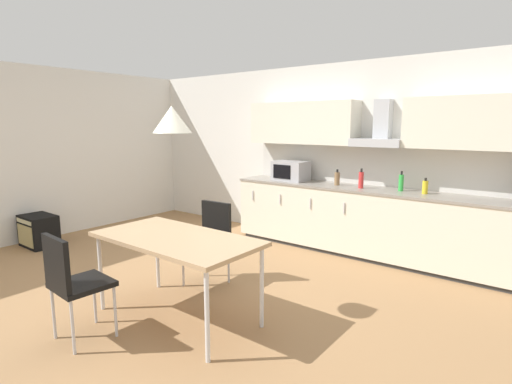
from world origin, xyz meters
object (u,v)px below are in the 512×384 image
Objects in this scene: chair_far_left at (211,234)px; chair_near_left at (71,277)px; bottle_brown at (337,178)px; bottle_yellow at (425,187)px; bottle_red at (361,180)px; microwave at (291,171)px; pendant_lamp at (172,119)px; dining_table at (176,242)px; bottle_green at (401,183)px; guitar_amp at (39,231)px.

chair_far_left is 1.52m from chair_near_left.
bottle_brown is 1.12× the size of bottle_yellow.
bottle_red is 3.51m from chair_near_left.
chair_far_left is at bearing -130.68° from bottle_yellow.
microwave is 1.90× the size of bottle_red.
chair_far_left is at bearing 113.91° from pendant_lamp.
dining_table is (0.56, -2.66, -0.33)m from microwave.
chair_far_left is at bearing -83.31° from microwave.
microwave is 1.86m from bottle_yellow.
dining_table is (-1.01, -2.70, -0.30)m from bottle_green.
chair_far_left is (-0.52, -1.89, -0.44)m from bottle_brown.
chair_near_left is at bearing -115.54° from bottle_yellow.
bottle_brown is at bearing 86.12° from pendant_lamp.
guitar_amp is 1.62× the size of pendant_lamp.
bottle_red is 0.49× the size of guitar_amp.
microwave is at bearing 101.91° from pendant_lamp.
bottle_yellow is 0.36× the size of guitar_amp.
bottle_red is at bearing 64.62° from chair_far_left.
microwave is 3.46m from chair_near_left.
bottle_green is 3.75m from chair_near_left.
bottle_brown is 1.12m from bottle_yellow.
chair_near_left reaches higher than dining_table.
bottle_green is 2.41m from chair_far_left.
bottle_yellow is 0.59× the size of pendant_lamp.
microwave is 0.74m from bottle_brown.
bottle_yellow is (1.86, 0.01, -0.06)m from microwave.
chair_near_left is (-1.35, -3.47, -0.46)m from bottle_green.
dining_table is at bearing -116.00° from bottle_yellow.
bottle_green reaches higher than dining_table.
bottle_yellow is 5.14m from guitar_amp.
bottle_green is 0.96× the size of bottle_red.
bottle_red is at bearing 78.35° from dining_table.
pendant_lamp reaches higher than bottle_red.
pendant_lamp is (0.34, 0.76, 1.20)m from chair_near_left.
dining_table is at bearing 0.00° from pendant_lamp.
chair_near_left is at bearing -113.92° from dining_table.
pendant_lamp reaches higher than dining_table.
guitar_amp is at bearing 176.11° from dining_table.
pendant_lamp reaches higher than guitar_amp.
chair_near_left is 2.72× the size of pendant_lamp.
bottle_yellow is 0.77m from bottle_red.
bottle_yellow is at bearing 0.86° from bottle_brown.
bottle_brown is 2.76m from pendant_lamp.
bottle_brown is 2.67m from dining_table.
pendant_lamp is (-1.01, -2.70, 0.74)m from bottle_green.
chair_near_left is (-0.88, -3.37, -0.46)m from bottle_red.
bottle_green is 1.15× the size of bottle_brown.
guitar_amp is (-3.33, -2.44, -0.75)m from bottle_brown.
bottle_green is at bearing 68.73° from chair_near_left.
bottle_green is at bearing 69.50° from dining_table.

